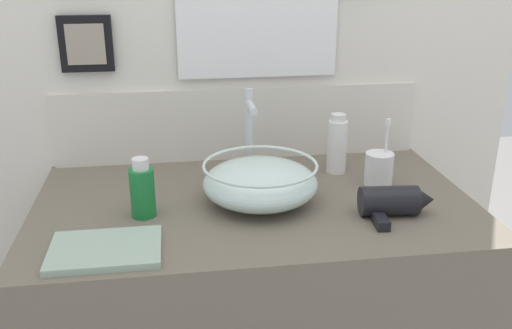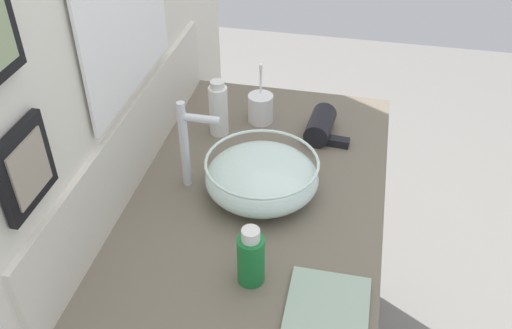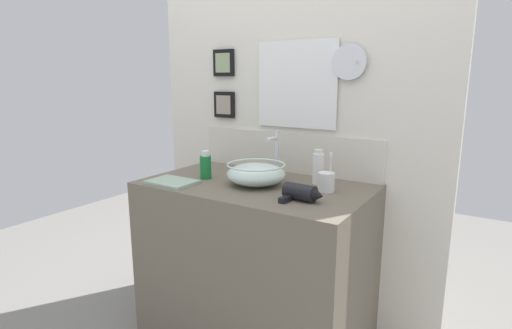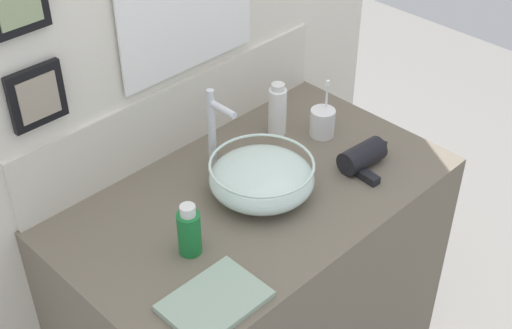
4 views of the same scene
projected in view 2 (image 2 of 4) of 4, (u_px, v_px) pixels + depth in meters
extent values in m
cube|color=#6B6051|center=(256.00, 307.00, 1.77)|extent=(1.13, 0.67, 0.91)
cube|color=silver|center=(104.00, 52.00, 1.33)|extent=(1.76, 0.06, 2.57)
cube|color=beige|center=(134.00, 146.00, 1.48)|extent=(1.11, 0.02, 0.22)
cube|color=black|center=(25.00, 168.00, 0.99)|extent=(0.15, 0.02, 0.16)
cube|color=gray|center=(30.00, 169.00, 0.99)|extent=(0.11, 0.01, 0.11)
ellipsoid|color=silver|center=(262.00, 177.00, 1.47)|extent=(0.29, 0.29, 0.11)
torus|color=silver|center=(262.00, 162.00, 1.44)|extent=(0.29, 0.29, 0.01)
torus|color=#B2B7BC|center=(262.00, 192.00, 1.50)|extent=(0.11, 0.11, 0.01)
cylinder|color=silver|center=(185.00, 150.00, 1.47)|extent=(0.02, 0.02, 0.22)
cylinder|color=silver|center=(201.00, 119.00, 1.40)|extent=(0.02, 0.10, 0.02)
cylinder|color=silver|center=(181.00, 108.00, 1.39)|extent=(0.02, 0.02, 0.03)
cylinder|color=black|center=(320.00, 125.00, 1.70)|extent=(0.15, 0.08, 0.07)
cone|color=black|center=(326.00, 110.00, 1.77)|extent=(0.05, 0.07, 0.06)
cube|color=black|center=(334.00, 141.00, 1.67)|extent=(0.04, 0.09, 0.02)
cylinder|color=white|center=(261.00, 108.00, 1.76)|extent=(0.08, 0.08, 0.09)
cylinder|color=white|center=(261.00, 94.00, 1.75)|extent=(0.01, 0.01, 0.16)
cube|color=white|center=(261.00, 67.00, 1.69)|extent=(0.01, 0.01, 0.02)
cylinder|color=#197233|center=(251.00, 260.00, 1.23)|extent=(0.06, 0.06, 0.12)
cylinder|color=silver|center=(251.00, 235.00, 1.19)|extent=(0.04, 0.04, 0.03)
cylinder|color=white|center=(219.00, 111.00, 1.69)|extent=(0.06, 0.06, 0.15)
cylinder|color=silver|center=(217.00, 85.00, 1.63)|extent=(0.04, 0.04, 0.02)
cube|color=#99B29E|center=(326.00, 317.00, 1.18)|extent=(0.24, 0.17, 0.02)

